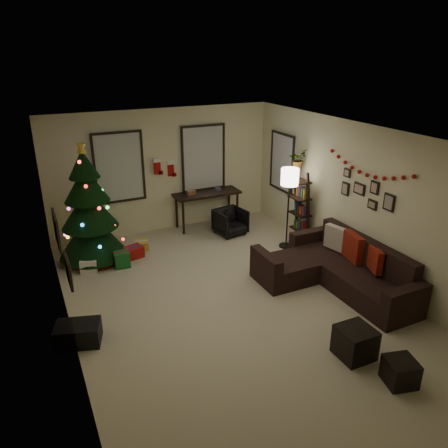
{
  "coord_description": "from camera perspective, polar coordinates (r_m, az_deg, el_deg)",
  "views": [
    {
      "loc": [
        -2.79,
        -5.44,
        3.88
      ],
      "look_at": [
        0.1,
        0.6,
        1.15
      ],
      "focal_mm": 35.0,
      "sensor_mm": 36.0,
      "label": 1
    }
  ],
  "objects": [
    {
      "name": "gallery",
      "position": [
        7.87,
        18.1,
        4.0
      ],
      "size": [
        0.03,
        1.25,
        0.54
      ],
      "color": "black",
      "rests_on": "wall_right"
    },
    {
      "name": "bookshelf",
      "position": [
        9.15,
        10.04,
        2.0
      ],
      "size": [
        0.3,
        0.48,
        1.6
      ],
      "color": "black",
      "rests_on": "floor"
    },
    {
      "name": "desk_chair",
      "position": [
        9.64,
        0.84,
        0.31
      ],
      "size": [
        0.64,
        0.61,
        0.58
      ],
      "primitive_type": "imported",
      "rotation": [
        0.0,
        0.0,
        0.17
      ],
      "color": "black",
      "rests_on": "floor"
    },
    {
      "name": "pillow_red_b",
      "position": [
        7.93,
        16.48,
        -2.9
      ],
      "size": [
        0.21,
        0.5,
        0.49
      ],
      "primitive_type": "cube",
      "rotation": [
        0.0,
        0.0,
        -0.18
      ],
      "color": "maroon",
      "rests_on": "sofa"
    },
    {
      "name": "floor",
      "position": [
        7.24,
        1.35,
        -10.23
      ],
      "size": [
        7.0,
        7.0,
        0.0
      ],
      "primitive_type": "plane",
      "color": "#BBAE8D",
      "rests_on": "ground"
    },
    {
      "name": "window_right_wall",
      "position": [
        9.86,
        7.65,
        8.01
      ],
      "size": [
        0.06,
        0.9,
        1.3
      ],
      "color": "#728CB2",
      "rests_on": "wall_right"
    },
    {
      "name": "desk",
      "position": [
        9.94,
        -2.24,
        3.62
      ],
      "size": [
        1.51,
        0.54,
        0.82
      ],
      "color": "black",
      "rests_on": "floor"
    },
    {
      "name": "ottoman_far",
      "position": [
        6.07,
        22.02,
        -17.46
      ],
      "size": [
        0.43,
        0.43,
        0.34
      ],
      "primitive_type": "cube",
      "rotation": [
        0.0,
        0.0,
        -0.26
      ],
      "color": "black",
      "rests_on": "floor"
    },
    {
      "name": "christmas_tree",
      "position": [
        8.57,
        -17.21,
        1.4
      ],
      "size": [
        1.28,
        1.28,
        2.38
      ],
      "rotation": [
        0.0,
        0.0,
        0.01
      ],
      "color": "black",
      "rests_on": "floor"
    },
    {
      "name": "sofa",
      "position": [
        7.85,
        14.44,
        -5.94
      ],
      "size": [
        1.78,
        2.59,
        0.84
      ],
      "color": "black",
      "rests_on": "floor"
    },
    {
      "name": "ottoman_near",
      "position": [
        6.28,
        16.74,
        -14.6
      ],
      "size": [
        0.46,
        0.46,
        0.43
      ],
      "primitive_type": "cube",
      "rotation": [
        0.0,
        0.0,
        -0.01
      ],
      "color": "black",
      "rests_on": "floor"
    },
    {
      "name": "art_map",
      "position": [
        6.6,
        -21.03,
        -0.83
      ],
      "size": [
        0.04,
        0.6,
        0.5
      ],
      "color": "black",
      "rests_on": "wall_left"
    },
    {
      "name": "wall_front",
      "position": [
        4.23,
        24.43,
        -16.84
      ],
      "size": [
        5.0,
        0.0,
        5.0
      ],
      "primitive_type": "plane",
      "rotation": [
        -1.57,
        0.0,
        0.0
      ],
      "color": "beige",
      "rests_on": "floor"
    },
    {
      "name": "pillow_red_a",
      "position": [
        7.59,
        19.15,
        -4.42
      ],
      "size": [
        0.24,
        0.41,
        0.4
      ],
      "primitive_type": "cube",
      "rotation": [
        0.0,
        0.0,
        -0.37
      ],
      "color": "maroon",
      "rests_on": "sofa"
    },
    {
      "name": "ceiling",
      "position": [
        6.23,
        1.58,
        11.25
      ],
      "size": [
        7.0,
        7.0,
        0.0
      ],
      "primitive_type": "plane",
      "rotation": [
        3.14,
        0.0,
        0.0
      ],
      "color": "white",
      "rests_on": "floor"
    },
    {
      "name": "wall_left",
      "position": [
        6.01,
        -20.39,
        -4.21
      ],
      "size": [
        0.0,
        7.0,
        7.0
      ],
      "primitive_type": "plane",
      "rotation": [
        1.57,
        0.0,
        1.57
      ],
      "color": "beige",
      "rests_on": "floor"
    },
    {
      "name": "wall_right",
      "position": [
        8.0,
        17.67,
        2.66
      ],
      "size": [
        0.0,
        7.0,
        7.0
      ],
      "primitive_type": "plane",
      "rotation": [
        1.57,
        0.0,
        -1.57
      ],
      "color": "beige",
      "rests_on": "floor"
    },
    {
      "name": "garland",
      "position": [
        7.74,
        18.29,
        6.94
      ],
      "size": [
        0.08,
        1.9,
        0.3
      ],
      "primitive_type": null,
      "color": "#A5140C",
      "rests_on": "wall_right"
    },
    {
      "name": "stocking_right",
      "position": [
        9.74,
        -6.94,
        7.22
      ],
      "size": [
        0.2,
        0.05,
        0.36
      ],
      "color": "#990F0C",
      "rests_on": "wall_back"
    },
    {
      "name": "stocking_left",
      "position": [
        9.53,
        -8.67,
        7.47
      ],
      "size": [
        0.2,
        0.05,
        0.36
      ],
      "color": "#990F0C",
      "rests_on": "wall_back"
    },
    {
      "name": "storage_bin",
      "position": [
        6.62,
        -18.52,
        -13.43
      ],
      "size": [
        0.7,
        0.57,
        0.3
      ],
      "primitive_type": "cube",
      "rotation": [
        0.0,
        0.0,
        -0.3
      ],
      "color": "black",
      "rests_on": "floor"
    },
    {
      "name": "presents",
      "position": [
        8.73,
        -14.24,
        -4.04
      ],
      "size": [
        1.5,
        0.88,
        0.3
      ],
      "rotation": [
        0.0,
        0.0,
        0.03
      ],
      "color": "#14591E",
      "rests_on": "floor"
    },
    {
      "name": "art_abstract",
      "position": [
        5.54,
        -19.68,
        -5.78
      ],
      "size": [
        0.04,
        0.45,
        0.35
      ],
      "color": "black",
      "rests_on": "wall_left"
    },
    {
      "name": "wall_back",
      "position": [
        9.7,
        -7.99,
        6.84
      ],
      "size": [
        5.0,
        0.0,
        5.0
      ],
      "primitive_type": "plane",
      "rotation": [
        1.57,
        0.0,
        0.0
      ],
      "color": "beige",
      "rests_on": "floor"
    },
    {
      "name": "pillow_cream",
      "position": [
        8.25,
        14.39,
        -1.76
      ],
      "size": [
        0.22,
        0.45,
        0.44
      ],
      "primitive_type": "cube",
      "rotation": [
        0.0,
        0.0,
        0.23
      ],
      "color": "#BFAD9B",
      "rests_on": "sofa"
    },
    {
      "name": "window_back_left",
      "position": [
        9.39,
        -13.55,
        7.2
      ],
      "size": [
        1.05,
        0.06,
        1.5
      ],
      "color": "#728CB2",
      "rests_on": "wall_back"
    },
    {
      "name": "floor_lamp",
      "position": [
        8.74,
        8.56,
        5.42
      ],
      "size": [
        0.35,
        0.35,
        1.67
      ],
      "rotation": [
        0.0,
        0.0,
        0.13
      ],
      "color": "black",
      "rests_on": "floor"
    },
    {
      "name": "window_back_right",
      "position": [
        9.94,
        -2.74,
        8.59
      ],
      "size": [
        1.05,
        0.06,
        1.5
      ],
      "color": "#728CB2",
      "rests_on": "wall_back"
    },
    {
      "name": "potted_plant",
      "position": [
        9.04,
        9.63,
        8.73
      ],
      "size": [
        0.6,
        0.57,
        0.52
      ],
      "primitive_type": "imported",
      "rotation": [
        0.0,
        0.0,
        0.45
      ],
      "color": "#4C4C4C",
      "rests_on": "bookshelf"
    }
  ]
}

